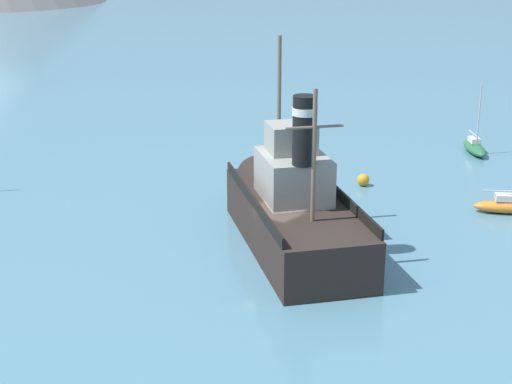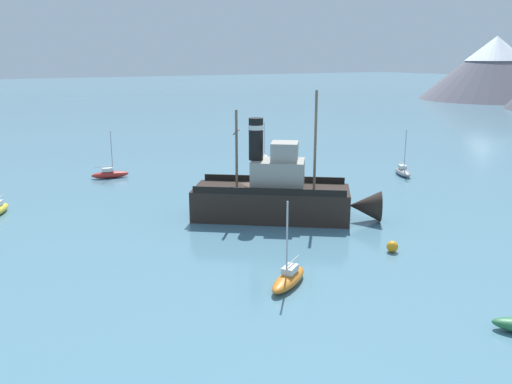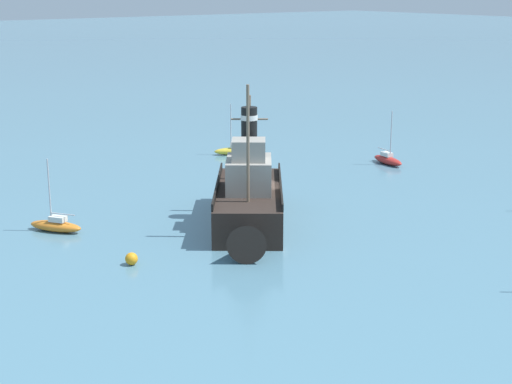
{
  "view_description": "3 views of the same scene",
  "coord_description": "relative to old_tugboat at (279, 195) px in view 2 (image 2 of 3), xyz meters",
  "views": [
    {
      "loc": [
        -27.41,
        -20.86,
        14.79
      ],
      "look_at": [
        0.16,
        1.48,
        2.91
      ],
      "focal_mm": 55.0,
      "sensor_mm": 36.0,
      "label": 1
    },
    {
      "loc": [
        35.73,
        -21.94,
        12.3
      ],
      "look_at": [
        1.33,
        -1.29,
        2.23
      ],
      "focal_mm": 38.0,
      "sensor_mm": 36.0,
      "label": 2
    },
    {
      "loc": [
        32.28,
        41.37,
        15.98
      ],
      "look_at": [
        1.05,
        0.33,
        2.16
      ],
      "focal_mm": 55.0,
      "sensor_mm": 36.0,
      "label": 3
    }
  ],
  "objects": [
    {
      "name": "ground_plane",
      "position": [
        -1.8,
        -0.52,
        -1.83
      ],
      "size": [
        600.0,
        600.0,
        0.0
      ],
      "primitive_type": "plane",
      "color": "teal"
    },
    {
      "name": "sailboat_grey",
      "position": [
        -6.34,
        19.93,
        -1.4
      ],
      "size": [
        3.88,
        2.73,
        4.9
      ],
      "color": "gray",
      "rests_on": "ground"
    },
    {
      "name": "sailboat_red",
      "position": [
        -21.12,
        -7.17,
        -1.4
      ],
      "size": [
        1.72,
        3.93,
        4.9
      ],
      "color": "#B22823",
      "rests_on": "ground"
    },
    {
      "name": "sailboat_navy",
      "position": [
        -19.07,
        10.47,
        -1.4
      ],
      "size": [
        3.82,
        2.92,
        4.9
      ],
      "color": "navy",
      "rests_on": "ground"
    },
    {
      "name": "old_tugboat",
      "position": [
        0.0,
        0.0,
        0.0
      ],
      "size": [
        11.49,
        13.45,
        9.9
      ],
      "color": "#2D231E",
      "rests_on": "ground"
    },
    {
      "name": "mooring_buoy",
      "position": [
        10.14,
        2.1,
        -1.46
      ],
      "size": [
        0.75,
        0.75,
        0.75
      ],
      "primitive_type": "sphere",
      "color": "orange",
      "rests_on": "ground"
    },
    {
      "name": "sailboat_orange",
      "position": [
        11.04,
        -6.62,
        -1.4
      ],
      "size": [
        3.02,
        3.77,
        4.9
      ],
      "color": "orange",
      "rests_on": "ground"
    }
  ]
}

